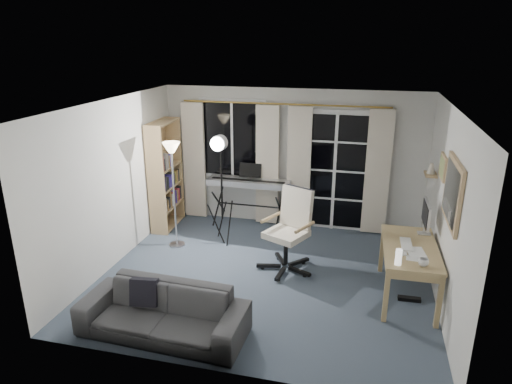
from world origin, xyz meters
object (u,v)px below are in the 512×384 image
at_px(bookshelf, 164,178).
at_px(desk, 410,253).
at_px(keyboard_piano, 249,183).
at_px(studio_light, 220,156).
at_px(sofa, 162,305).
at_px(monitor, 426,215).
at_px(torchiere_lamp, 172,164).
at_px(office_chair, 292,222).
at_px(mug, 424,261).

distance_m(bookshelf, desk, 4.26).
height_order(keyboard_piano, studio_light, studio_light).
height_order(keyboard_piano, sofa, keyboard_piano).
relative_size(bookshelf, sofa, 0.98).
bearing_deg(monitor, sofa, -147.85).
relative_size(studio_light, monitor, 3.57).
distance_m(torchiere_lamp, keyboard_piano, 1.52).
xyz_separation_m(studio_light, office_chair, (1.23, -0.50, -0.77)).
distance_m(bookshelf, sofa, 3.22).
distance_m(mug, sofa, 3.01).
xyz_separation_m(desk, monitor, (0.20, 0.45, 0.36)).
relative_size(keyboard_piano, office_chair, 1.23).
bearing_deg(desk, bookshelf, 158.97).
relative_size(torchiere_lamp, sofa, 0.89).
xyz_separation_m(bookshelf, monitor, (4.20, -0.98, 0.09)).
xyz_separation_m(office_chair, monitor, (1.78, -0.01, 0.28)).
xyz_separation_m(torchiere_lamp, studio_light, (0.68, 0.25, 0.10)).
bearing_deg(office_chair, keyboard_piano, 151.95).
xyz_separation_m(office_chair, desk, (1.58, -0.46, -0.07)).
bearing_deg(studio_light, torchiere_lamp, -153.64).
distance_m(studio_light, office_chair, 1.54).
height_order(monitor, sofa, monitor).
distance_m(monitor, sofa, 3.54).
height_order(bookshelf, keyboard_piano, bookshelf).
height_order(torchiere_lamp, mug, torchiere_lamp).
bearing_deg(mug, sofa, -160.86).
height_order(keyboard_piano, desk, keyboard_piano).
bearing_deg(studio_light, bookshelf, 164.33).
bearing_deg(bookshelf, torchiere_lamp, -57.54).
height_order(studio_light, sofa, studio_light).
relative_size(studio_light, office_chair, 1.55).
xyz_separation_m(bookshelf, torchiere_lamp, (0.51, -0.72, 0.48)).
bearing_deg(torchiere_lamp, office_chair, -7.48).
relative_size(bookshelf, office_chair, 1.59).
height_order(desk, sofa, sofa).
xyz_separation_m(torchiere_lamp, mug, (3.59, -1.21, -0.60)).
distance_m(bookshelf, mug, 4.54).
xyz_separation_m(office_chair, sofa, (-1.13, -1.94, -0.33)).
bearing_deg(mug, keyboard_piano, 139.64).
xyz_separation_m(keyboard_piano, desk, (2.57, -1.77, -0.17)).
relative_size(office_chair, sofa, 0.62).
relative_size(keyboard_piano, mug, 12.43).
bearing_deg(mug, bookshelf, 154.78).
xyz_separation_m(bookshelf, mug, (4.10, -1.93, -0.12)).
relative_size(studio_light, sofa, 0.96).
relative_size(bookshelf, mug, 16.10).
bearing_deg(office_chair, desk, 8.83).
distance_m(studio_light, monitor, 3.10).
bearing_deg(bookshelf, sofa, -68.80).
distance_m(bookshelf, monitor, 4.31).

